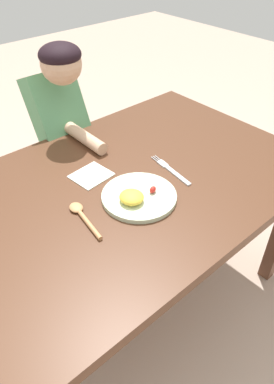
{
  "coord_description": "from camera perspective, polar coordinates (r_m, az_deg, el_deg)",
  "views": [
    {
      "loc": [
        -0.61,
        -0.77,
        1.43
      ],
      "look_at": [
        -0.01,
        -0.09,
        0.69
      ],
      "focal_mm": 33.47,
      "sensor_mm": 36.0,
      "label": 1
    }
  ],
  "objects": [
    {
      "name": "ground_plane",
      "position": [
        1.74,
        -1.84,
        -16.49
      ],
      "size": [
        8.0,
        8.0,
        0.0
      ],
      "primitive_type": "plane",
      "color": "tan"
    },
    {
      "name": "dining_table",
      "position": [
        1.29,
        -2.39,
        -1.06
      ],
      "size": [
        1.4,
        0.88,
        0.67
      ],
      "color": "#502E1C",
      "rests_on": "ground_plane"
    },
    {
      "name": "plate",
      "position": [
        1.17,
        0.16,
        -0.7
      ],
      "size": [
        0.25,
        0.25,
        0.05
      ],
      "color": "beige",
      "rests_on": "dining_table"
    },
    {
      "name": "fork",
      "position": [
        1.31,
        5.51,
        3.41
      ],
      "size": [
        0.05,
        0.22,
        0.01
      ],
      "rotation": [
        0.0,
        0.0,
        1.44
      ],
      "color": "silver",
      "rests_on": "dining_table"
    },
    {
      "name": "spoon",
      "position": [
        1.12,
        -8.74,
        -3.67
      ],
      "size": [
        0.05,
        0.19,
        0.02
      ],
      "rotation": [
        0.0,
        0.0,
        1.43
      ],
      "color": "tan",
      "rests_on": "dining_table"
    },
    {
      "name": "person",
      "position": [
        1.69,
        -11.76,
        6.91
      ],
      "size": [
        0.21,
        0.44,
        1.04
      ],
      "rotation": [
        0.0,
        0.0,
        3.14
      ],
      "color": "#34486E",
      "rests_on": "ground_plane"
    },
    {
      "name": "napkin",
      "position": [
        1.29,
        -7.31,
        2.64
      ],
      "size": [
        0.14,
        0.13,
        0.0
      ],
      "primitive_type": "cube",
      "rotation": [
        0.0,
        0.0,
        0.1
      ],
      "color": "white",
      "rests_on": "dining_table"
    }
  ]
}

